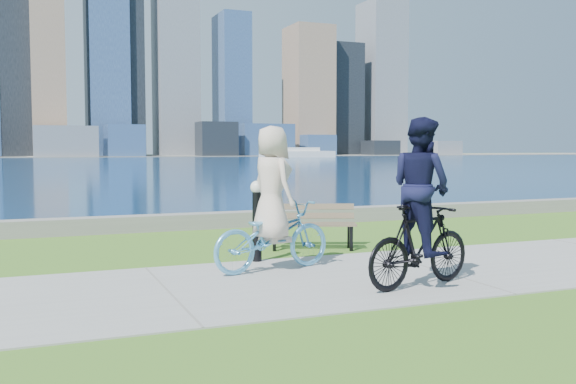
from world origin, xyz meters
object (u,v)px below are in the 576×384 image
park_bench (312,222)px  bollard_lamp (257,216)px  cyclist_man (420,216)px  cyclist_woman (272,217)px

park_bench → bollard_lamp: bollard_lamp is taller
cyclist_man → cyclist_woman: bearing=25.0°
cyclist_woman → park_bench: bearing=-51.4°
bollard_lamp → cyclist_man: 2.93m
cyclist_woman → cyclist_man: cyclist_man is taller
park_bench → cyclist_man: size_ratio=0.75×
bollard_lamp → park_bench: bearing=34.2°
bollard_lamp → cyclist_woman: 0.82m
cyclist_woman → bollard_lamp: bearing=-15.3°
cyclist_woman → cyclist_man: size_ratio=0.97×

